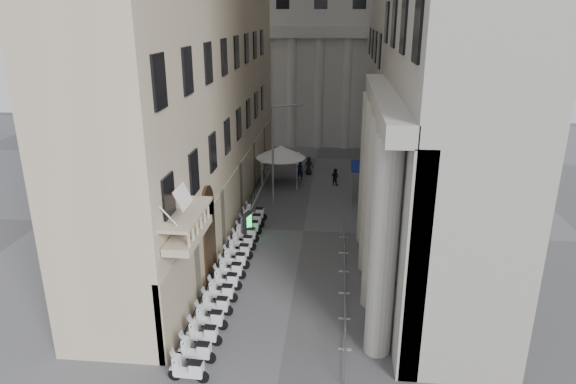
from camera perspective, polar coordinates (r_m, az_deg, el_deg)
name	(u,v)px	position (r m, az deg, el deg)	size (l,w,h in m)	color
far_building	(322,8)	(62.03, 3.84, 19.69)	(22.00, 10.00, 30.00)	#A5A39C
iron_fence	(240,235)	(35.75, -5.30, -4.83)	(0.30, 28.00, 1.40)	black
blue_awning	(360,200)	(42.62, 7.95, -0.87)	(1.60, 3.00, 3.00)	navy
flag	(194,353)	(24.73, -10.39, -17.19)	(1.00, 1.40, 8.20)	#9E0C11
scooter_0	(190,381)	(23.25, -10.88, -19.95)	(0.56, 1.40, 1.50)	white
scooter_1	(198,362)	(24.19, -10.02, -18.10)	(0.56, 1.40, 1.50)	white
scooter_2	(205,345)	(25.17, -9.25, -16.39)	(0.56, 1.40, 1.50)	white
scooter_3	(211,329)	(26.16, -8.54, -14.80)	(0.56, 1.40, 1.50)	white
scooter_4	(217,314)	(27.18, -7.89, -13.33)	(0.56, 1.40, 1.50)	white
scooter_5	(222,301)	(28.22, -7.30, -11.96)	(0.56, 1.40, 1.50)	white
scooter_6	(227,289)	(29.28, -6.76, -10.69)	(0.56, 1.40, 1.50)	white
scooter_7	(232,278)	(30.36, -6.26, -9.51)	(0.56, 1.40, 1.50)	white
scooter_8	(236,268)	(31.44, -5.80, -8.41)	(0.56, 1.40, 1.50)	white
scooter_9	(240,259)	(32.54, -5.37, -7.39)	(0.56, 1.40, 1.50)	white
scooter_10	(244,250)	(33.65, -4.97, -6.43)	(0.56, 1.40, 1.50)	white
scooter_11	(247,242)	(34.78, -4.59, -5.53)	(0.56, 1.40, 1.50)	white
scooter_12	(250,234)	(35.91, -4.24, -4.69)	(0.56, 1.40, 1.50)	white
scooter_13	(253,227)	(37.05, -3.92, -3.90)	(0.56, 1.40, 1.50)	white
scooter_14	(256,220)	(38.19, -3.61, -3.15)	(0.56, 1.40, 1.50)	white
barrier_0	(345,368)	(23.68, 6.35, -18.83)	(0.60, 2.40, 1.10)	#AEB0B6
barrier_1	(345,334)	(25.70, 6.31, -15.39)	(0.60, 2.40, 1.10)	#AEB0B6
barrier_2	(344,306)	(27.79, 6.28, -12.46)	(0.60, 2.40, 1.10)	#AEB0B6
barrier_3	(344,282)	(29.95, 6.25, -9.94)	(0.60, 2.40, 1.10)	#AEB0B6
barrier_4	(344,262)	(32.15, 6.23, -7.77)	(0.60, 2.40, 1.10)	#AEB0B6
barrier_5	(344,245)	(34.40, 6.21, -5.88)	(0.60, 2.40, 1.10)	#AEB0B6
security_tent	(281,152)	(45.28, -0.75, 4.46)	(4.35, 4.35, 3.54)	white
street_lamp	(276,147)	(39.99, -1.30, 5.04)	(2.40, 1.23, 7.93)	#94969C
info_kiosk	(247,226)	(34.70, -4.53, -3.80)	(0.50, 0.96, 1.96)	black
pedestrian_a	(300,170)	(46.99, 1.31, 2.42)	(0.66, 0.44, 1.82)	black
pedestrian_b	(335,177)	(45.82, 5.24, 1.70)	(0.74, 0.58, 1.53)	black
pedestrian_c	(309,166)	(48.67, 2.32, 2.94)	(0.83, 0.54, 1.71)	black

